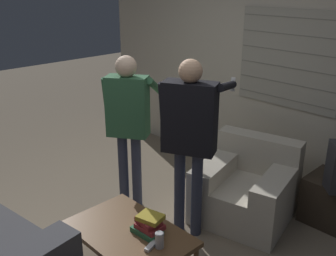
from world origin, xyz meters
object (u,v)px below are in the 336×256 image
Objects in this scene: person_left_standing at (128,115)px; spare_remote at (151,246)px; coffee_table at (129,235)px; soda_can at (159,240)px; person_right_standing at (190,128)px; armchair_beige at (247,188)px; book_stack at (149,225)px.

person_left_standing reaches higher than spare_remote.
soda_can is at bearing 7.20° from coffee_table.
person_left_standing is 0.96× the size of person_right_standing.
armchair_beige is 1.36m from soda_can.
coffee_table is at bearing -141.70° from book_stack.
book_stack is 1.94× the size of soda_can.
armchair_beige is at bearing 77.89° from spare_remote.
person_right_standing is 1.00m from soda_can.
book_stack is 1.80× the size of spare_remote.
person_left_standing is at bearing 150.62° from soda_can.
spare_remote is (0.33, -0.76, -0.64)m from person_right_standing.
armchair_beige is 1.30m from book_stack.
armchair_beige reaches higher than coffee_table.
person_left_standing is 0.75m from person_right_standing.
coffee_table is at bearing -172.80° from soda_can.
armchair_beige is at bearing 3.04° from person_left_standing.
person_left_standing is 6.49× the size of book_stack.
coffee_table is 0.60× the size of person_right_standing.
coffee_table is 0.19m from book_stack.
coffee_table is 4.07× the size of book_stack.
person_left_standing is at bearing 159.70° from person_right_standing.
soda_can reaches higher than spare_remote.
person_right_standing reaches higher than book_stack.
coffee_table is (-0.14, -1.38, 0.06)m from armchair_beige.
armchair_beige is 1.03× the size of coffee_table.
armchair_beige is 1.39m from coffee_table.
person_left_standing is 1.41m from spare_remote.
soda_can is (0.31, 0.04, 0.10)m from coffee_table.
person_right_standing reaches higher than armchair_beige.
book_stack is (0.19, -0.65, -0.58)m from person_right_standing.
book_stack is at bearing 38.30° from coffee_table.
person_right_standing is 12.10× the size of spare_remote.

